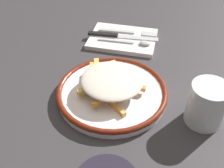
% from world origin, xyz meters
% --- Properties ---
extents(ground_plane, '(2.60, 2.60, 0.00)m').
position_xyz_m(ground_plane, '(0.00, 0.00, 0.00)').
color(ground_plane, '#343134').
extents(plate, '(0.25, 0.25, 0.02)m').
position_xyz_m(plate, '(0.00, 0.00, 0.01)').
color(plate, white).
rests_on(plate, ground_plane).
extents(fries_heap, '(0.20, 0.20, 0.04)m').
position_xyz_m(fries_heap, '(-0.00, -0.00, 0.04)').
color(fries_heap, '#ECBB58').
rests_on(fries_heap, plate).
extents(napkin, '(0.16, 0.20, 0.01)m').
position_xyz_m(napkin, '(-0.25, -0.01, 0.01)').
color(napkin, silver).
rests_on(napkin, ground_plane).
extents(fork, '(0.02, 0.18, 0.01)m').
position_xyz_m(fork, '(-0.27, 0.00, 0.01)').
color(fork, silver).
rests_on(fork, napkin).
extents(knife, '(0.02, 0.21, 0.01)m').
position_xyz_m(knife, '(-0.25, -0.03, 0.02)').
color(knife, black).
rests_on(knife, napkin).
extents(spoon, '(0.02, 0.15, 0.01)m').
position_xyz_m(spoon, '(-0.22, 0.03, 0.02)').
color(spoon, silver).
rests_on(spoon, napkin).
extents(water_glass, '(0.08, 0.08, 0.09)m').
position_xyz_m(water_glass, '(0.04, 0.20, 0.05)').
color(water_glass, silver).
rests_on(water_glass, ground_plane).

